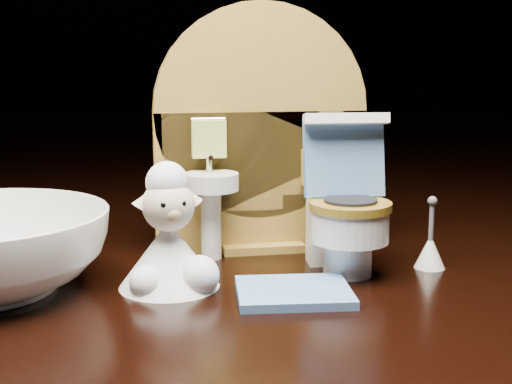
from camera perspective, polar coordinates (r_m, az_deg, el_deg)
backdrop_panel at (r=0.44m, az=0.26°, el=3.89°), size 0.13×0.05×0.15m
toy_toilet at (r=0.40m, az=7.15°, el=-1.77°), size 0.05×0.06×0.09m
bath_mat at (r=0.36m, az=3.04°, el=-8.01°), size 0.06×0.05×0.00m
toilet_brush at (r=0.42m, az=13.76°, el=-4.47°), size 0.02×0.02×0.04m
plush_lamb at (r=0.37m, az=-6.92°, el=-4.14°), size 0.05×0.05×0.07m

